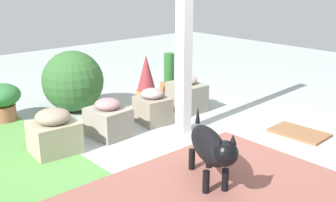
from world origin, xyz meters
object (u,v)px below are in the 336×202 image
at_px(porch_pillar, 184,23).
at_px(doormat, 299,133).
at_px(stone_planter_nearest, 187,95).
at_px(stone_planter_far, 54,132).
at_px(terracotta_pot_broad, 1,99).
at_px(dog, 211,147).
at_px(round_shrub, 73,81).
at_px(terracotta_pot_spiky, 146,82).
at_px(terracotta_pot_tall, 169,82).
at_px(stone_planter_mid, 108,119).
at_px(stone_planter_near, 152,107).

height_order(porch_pillar, doormat, porch_pillar).
bearing_deg(stone_planter_nearest, doormat, -167.02).
relative_size(stone_planter_far, terracotta_pot_broad, 1.05).
xyz_separation_m(porch_pillar, doormat, (-0.91, -0.89, -1.18)).
xyz_separation_m(stone_planter_nearest, dog, (-1.54, 1.23, 0.13)).
height_order(round_shrub, terracotta_pot_spiky, round_shrub).
bearing_deg(stone_planter_nearest, dog, 141.40).
relative_size(stone_planter_far, doormat, 0.80).
height_order(porch_pillar, stone_planter_nearest, porch_pillar).
bearing_deg(terracotta_pot_spiky, terracotta_pot_broad, 66.92).
distance_m(porch_pillar, round_shrub, 1.75).
height_order(stone_planter_far, doormat, stone_planter_far).
relative_size(stone_planter_nearest, terracotta_pot_tall, 0.78).
bearing_deg(round_shrub, stone_planter_far, 142.08).
relative_size(terracotta_pot_tall, dog, 0.79).
bearing_deg(round_shrub, porch_pillar, -160.07).
distance_m(stone_planter_far, terracotta_pot_tall, 2.20).
distance_m(round_shrub, terracotta_pot_tall, 1.36).
xyz_separation_m(round_shrub, terracotta_pot_broad, (0.23, 0.82, -0.12)).
distance_m(porch_pillar, dog, 1.49).
bearing_deg(terracotta_pot_broad, porch_pillar, -141.33).
relative_size(stone_planter_mid, terracotta_pot_broad, 1.01).
height_order(stone_planter_mid, terracotta_pot_spiky, terracotta_pot_spiky).
distance_m(stone_planter_near, stone_planter_mid, 0.62).
bearing_deg(stone_planter_near, dog, 157.66).
height_order(round_shrub, dog, round_shrub).
distance_m(stone_planter_far, terracotta_pot_broad, 1.26).
height_order(stone_planter_near, dog, dog).
bearing_deg(porch_pillar, stone_planter_near, 8.70).
distance_m(round_shrub, terracotta_pot_spiky, 0.94).
relative_size(terracotta_pot_spiky, dog, 0.86).
relative_size(stone_planter_near, stone_planter_far, 0.90).
relative_size(terracotta_pot_tall, doormat, 1.06).
distance_m(terracotta_pot_spiky, dog, 2.23).
xyz_separation_m(terracotta_pot_tall, doormat, (-2.01, -0.11, -0.21)).
bearing_deg(stone_planter_far, dog, -155.85).
distance_m(stone_planter_nearest, doormat, 1.48).
bearing_deg(terracotta_pot_tall, stone_planter_near, 127.65).
height_order(stone_planter_near, doormat, stone_planter_near).
height_order(stone_planter_far, dog, dog).
bearing_deg(stone_planter_nearest, stone_planter_mid, 93.69).
relative_size(stone_planter_near, round_shrub, 0.55).
relative_size(stone_planter_nearest, dog, 0.61).
distance_m(porch_pillar, terracotta_pot_spiky, 1.35).
distance_m(stone_planter_nearest, terracotta_pot_broad, 2.24).
xyz_separation_m(stone_planter_far, dog, (-1.45, -0.65, 0.13)).
bearing_deg(stone_planter_nearest, round_shrub, 49.25).
xyz_separation_m(stone_planter_mid, dog, (-1.46, -0.02, 0.15)).
height_order(stone_planter_near, stone_planter_far, stone_planter_far).
bearing_deg(terracotta_pot_tall, dog, 145.68).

